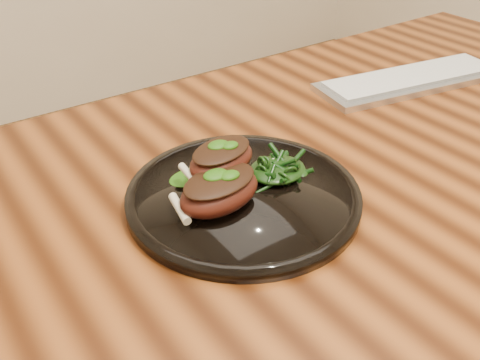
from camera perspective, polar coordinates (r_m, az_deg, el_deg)
name	(u,v)px	position (r m, az deg, el deg)	size (l,w,h in m)	color
desk	(328,199)	(0.89, 9.32, -1.99)	(1.60, 0.80, 0.75)	#381707
plate	(243,196)	(0.73, 0.36, -1.70)	(0.32, 0.32, 0.02)	black
lamb_chop_front	(219,190)	(0.68, -2.26, -1.08)	(0.13, 0.09, 0.05)	#48170D
lamb_chop_back	(221,158)	(0.72, -2.04, 2.34)	(0.12, 0.09, 0.05)	#48170D
herb_smear	(192,177)	(0.75, -5.13, 0.37)	(0.07, 0.05, 0.00)	#154407
greens_heap	(277,166)	(0.75, 4.01, 1.46)	(0.08, 0.08, 0.03)	black
keyboard	(411,79)	(1.14, 17.79, 10.19)	(0.41, 0.19, 0.02)	silver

